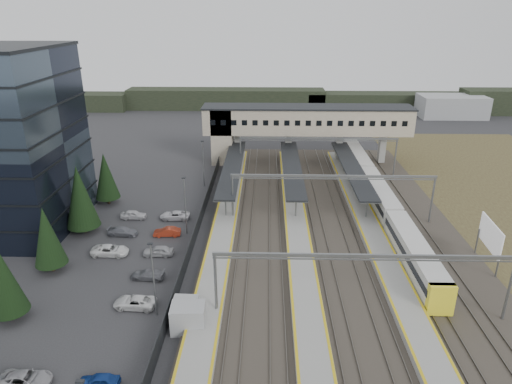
{
  "coord_description": "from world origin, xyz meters",
  "views": [
    {
      "loc": [
        2.87,
        -45.43,
        28.22
      ],
      "look_at": [
        1.29,
        15.34,
        4.0
      ],
      "focal_mm": 32.0,
      "sensor_mm": 36.0,
      "label": 1
    }
  ],
  "objects_px": {
    "footbridge": "(292,123)",
    "billboard": "(490,237)",
    "train": "(379,196)",
    "relay_cabin_near": "(188,318)",
    "relay_cabin_far": "(186,309)"
  },
  "relations": [
    {
      "from": "footbridge",
      "to": "billboard",
      "type": "distance_m",
      "value": 45.06
    },
    {
      "from": "train",
      "to": "billboard",
      "type": "distance_m",
      "value": 19.21
    },
    {
      "from": "footbridge",
      "to": "billboard",
      "type": "relative_size",
      "value": 6.21
    },
    {
      "from": "relay_cabin_near",
      "to": "relay_cabin_far",
      "type": "bearing_deg",
      "value": 108.46
    },
    {
      "from": "billboard",
      "to": "relay_cabin_far",
      "type": "bearing_deg",
      "value": -162.08
    },
    {
      "from": "relay_cabin_far",
      "to": "footbridge",
      "type": "bearing_deg",
      "value": 75.91
    },
    {
      "from": "train",
      "to": "billboard",
      "type": "height_order",
      "value": "billboard"
    },
    {
      "from": "relay_cabin_far",
      "to": "billboard",
      "type": "xyz_separation_m",
      "value": [
        33.82,
        10.93,
        2.72
      ]
    },
    {
      "from": "train",
      "to": "relay_cabin_far",
      "type": "bearing_deg",
      "value": -131.86
    },
    {
      "from": "footbridge",
      "to": "train",
      "type": "relative_size",
      "value": 0.74
    },
    {
      "from": "train",
      "to": "billboard",
      "type": "bearing_deg",
      "value": -62.44
    },
    {
      "from": "relay_cabin_near",
      "to": "billboard",
      "type": "distance_m",
      "value": 35.66
    },
    {
      "from": "footbridge",
      "to": "billboard",
      "type": "height_order",
      "value": "footbridge"
    },
    {
      "from": "relay_cabin_far",
      "to": "footbridge",
      "type": "distance_m",
      "value": 52.53
    },
    {
      "from": "relay_cabin_near",
      "to": "footbridge",
      "type": "bearing_deg",
      "value": 76.91
    }
  ]
}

